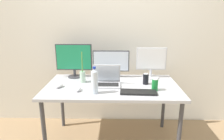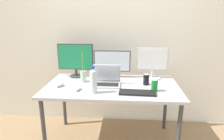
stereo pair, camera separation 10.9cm
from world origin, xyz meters
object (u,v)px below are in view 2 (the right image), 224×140
at_px(mouse_by_keyboard, 78,88).
at_px(water_bottle, 93,81).
at_px(monitor_left, 76,59).
at_px(bamboo_vase, 83,75).
at_px(mouse_by_laptop, 60,85).
at_px(soda_can_near_keyboard, 146,79).
at_px(monitor_center, 112,63).
at_px(monitor_right, 153,63).
at_px(keyboard_main, 137,93).
at_px(laptop_silver, 107,80).
at_px(soda_can_by_laptop, 155,85).
at_px(work_desk, 112,90).

relative_size(mouse_by_keyboard, water_bottle, 0.37).
bearing_deg(monitor_left, bamboo_vase, -55.91).
height_order(mouse_by_laptop, soda_can_near_keyboard, soda_can_near_keyboard).
xyz_separation_m(monitor_center, water_bottle, (-0.15, -0.54, -0.06)).
relative_size(monitor_right, mouse_by_keyboard, 3.69).
xyz_separation_m(monitor_center, keyboard_main, (0.30, -0.53, -0.18)).
bearing_deg(monitor_left, soda_can_near_keyboard, -16.09).
relative_size(laptop_silver, mouse_by_laptop, 2.84).
bearing_deg(soda_can_by_laptop, water_bottle, -171.41).
xyz_separation_m(work_desk, soda_can_by_laptop, (0.46, -0.15, 0.13)).
height_order(monitor_center, soda_can_by_laptop, monitor_center).
bearing_deg(monitor_center, bamboo_vase, -149.13).
relative_size(monitor_left, water_bottle, 1.61).
bearing_deg(keyboard_main, mouse_by_keyboard, 178.23).
height_order(soda_can_by_laptop, bamboo_vase, bamboo_vase).
height_order(monitor_left, monitor_center, monitor_left).
distance_m(mouse_by_laptop, water_bottle, 0.46).
height_order(keyboard_main, soda_can_near_keyboard, soda_can_near_keyboard).
height_order(work_desk, mouse_by_keyboard, mouse_by_keyboard).
relative_size(keyboard_main, mouse_by_laptop, 3.41).
distance_m(monitor_center, soda_can_by_laptop, 0.66).
relative_size(laptop_silver, bamboo_vase, 0.84).
bearing_deg(monitor_right, mouse_by_keyboard, -149.98).
xyz_separation_m(work_desk, monitor_center, (-0.02, 0.29, 0.25)).
bearing_deg(monitor_center, mouse_by_keyboard, -124.98).
bearing_deg(monitor_right, monitor_left, -179.83).
relative_size(monitor_center, laptop_silver, 1.48).
bearing_deg(laptop_silver, mouse_by_keyboard, -146.75).
bearing_deg(soda_can_near_keyboard, water_bottle, -152.61).
height_order(monitor_left, mouse_by_keyboard, monitor_left).
relative_size(monitor_right, water_bottle, 1.38).
distance_m(monitor_left, mouse_by_keyboard, 0.55).
distance_m(keyboard_main, mouse_by_laptop, 0.87).
bearing_deg(monitor_left, water_bottle, -59.75).
bearing_deg(monitor_left, keyboard_main, -34.78).
xyz_separation_m(monitor_left, mouse_by_laptop, (-0.10, -0.38, -0.22)).
bearing_deg(mouse_by_keyboard, soda_can_near_keyboard, 17.69).
bearing_deg(monitor_center, water_bottle, -105.78).
distance_m(monitor_left, keyboard_main, 0.96).
distance_m(monitor_right, soda_can_by_laptop, 0.47).
bearing_deg(soda_can_by_laptop, monitor_center, 137.10).
height_order(monitor_left, soda_can_near_keyboard, monitor_left).
xyz_separation_m(work_desk, bamboo_vase, (-0.35, 0.10, 0.14)).
relative_size(mouse_by_laptop, soda_can_near_keyboard, 0.86).
bearing_deg(monitor_right, mouse_by_laptop, -160.23).
bearing_deg(soda_can_by_laptop, keyboard_main, -155.38).
xyz_separation_m(mouse_by_keyboard, water_bottle, (0.18, -0.06, 0.11)).
bearing_deg(bamboo_vase, soda_can_by_laptop, -16.86).
height_order(mouse_by_laptop, bamboo_vase, bamboo_vase).
bearing_deg(monitor_right, laptop_silver, -151.79).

